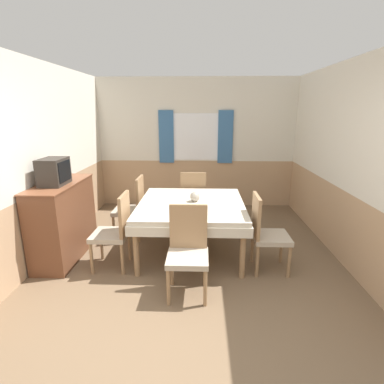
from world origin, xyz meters
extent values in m
plane|color=brown|center=(0.00, 0.00, 0.00)|extent=(16.00, 16.00, 0.00)
cube|color=silver|center=(0.00, 4.17, 1.77)|extent=(4.37, 0.05, 1.65)
cube|color=tan|center=(0.00, 4.17, 0.47)|extent=(4.37, 0.05, 0.95)
cube|color=white|center=(-0.01, 4.13, 1.44)|extent=(1.02, 0.01, 0.93)
cube|color=#386699|center=(-0.61, 4.11, 1.44)|extent=(0.30, 0.03, 1.05)
cube|color=#386699|center=(0.59, 4.11, 1.44)|extent=(0.30, 0.03, 1.05)
cube|color=silver|center=(-2.01, 2.07, 1.77)|extent=(0.05, 4.54, 1.65)
cube|color=tan|center=(-2.01, 2.07, 0.47)|extent=(0.05, 4.54, 0.95)
cube|color=silver|center=(2.01, 2.07, 1.77)|extent=(0.05, 4.54, 1.65)
cube|color=tan|center=(2.01, 2.07, 0.47)|extent=(0.05, 4.54, 0.95)
cube|color=beige|center=(-0.02, 1.93, 0.70)|extent=(1.44, 1.53, 0.06)
cube|color=beige|center=(-0.02, 1.93, 0.61)|extent=(1.47, 1.56, 0.12)
cylinder|color=#93704C|center=(-0.66, 1.25, 0.34)|extent=(0.07, 0.07, 0.67)
cylinder|color=#93704C|center=(0.62, 1.25, 0.34)|extent=(0.07, 0.07, 0.67)
cylinder|color=#93704C|center=(-0.66, 2.62, 0.34)|extent=(0.07, 0.07, 0.67)
cylinder|color=#93704C|center=(0.62, 2.62, 0.34)|extent=(0.07, 0.07, 0.67)
cylinder|color=#93704C|center=(-0.21, 3.18, 0.21)|extent=(0.04, 0.04, 0.41)
cylinder|color=#93704C|center=(0.17, 3.18, 0.21)|extent=(0.04, 0.04, 0.41)
cylinder|color=#93704C|center=(-0.21, 2.80, 0.21)|extent=(0.04, 0.04, 0.41)
cylinder|color=#93704C|center=(0.17, 2.80, 0.21)|extent=(0.04, 0.04, 0.41)
cube|color=tan|center=(-0.02, 2.99, 0.44)|extent=(0.44, 0.44, 0.06)
cube|color=#93704C|center=(-0.02, 2.79, 0.72)|extent=(0.42, 0.04, 0.51)
cylinder|color=#93704C|center=(-1.22, 2.22, 0.21)|extent=(0.04, 0.04, 0.41)
cylinder|color=#93704C|center=(-1.22, 2.60, 0.21)|extent=(0.04, 0.04, 0.41)
cylinder|color=#93704C|center=(-0.84, 2.22, 0.21)|extent=(0.04, 0.04, 0.41)
cylinder|color=#93704C|center=(-0.84, 2.60, 0.21)|extent=(0.04, 0.04, 0.41)
cube|color=tan|center=(-1.03, 2.41, 0.44)|extent=(0.44, 0.44, 0.06)
cube|color=#93704C|center=(-0.83, 2.41, 0.72)|extent=(0.04, 0.42, 0.51)
cylinder|color=#93704C|center=(0.17, 0.69, 0.21)|extent=(0.04, 0.04, 0.41)
cylinder|color=#93704C|center=(-0.21, 0.69, 0.21)|extent=(0.04, 0.04, 0.41)
cylinder|color=#93704C|center=(0.17, 1.07, 0.21)|extent=(0.04, 0.04, 0.41)
cylinder|color=#93704C|center=(-0.21, 1.07, 0.21)|extent=(0.04, 0.04, 0.41)
cube|color=tan|center=(-0.02, 0.88, 0.44)|extent=(0.44, 0.44, 0.06)
cube|color=#93704C|center=(-0.02, 1.08, 0.72)|extent=(0.42, 0.04, 0.51)
cylinder|color=#93704C|center=(1.18, 1.65, 0.21)|extent=(0.04, 0.04, 0.41)
cylinder|color=#93704C|center=(1.18, 1.27, 0.21)|extent=(0.04, 0.04, 0.41)
cylinder|color=#93704C|center=(0.80, 1.65, 0.21)|extent=(0.04, 0.04, 0.41)
cylinder|color=#93704C|center=(0.80, 1.27, 0.21)|extent=(0.04, 0.04, 0.41)
cube|color=tan|center=(0.99, 1.46, 0.44)|extent=(0.44, 0.44, 0.06)
cube|color=#93704C|center=(0.79, 1.46, 0.72)|extent=(0.04, 0.42, 0.51)
cylinder|color=#93704C|center=(-1.22, 1.27, 0.21)|extent=(0.04, 0.04, 0.41)
cylinder|color=#93704C|center=(-1.22, 1.65, 0.21)|extent=(0.04, 0.04, 0.41)
cylinder|color=#93704C|center=(-0.84, 1.27, 0.21)|extent=(0.04, 0.04, 0.41)
cylinder|color=#93704C|center=(-0.84, 1.65, 0.21)|extent=(0.04, 0.04, 0.41)
cube|color=tan|center=(-1.03, 1.46, 0.44)|extent=(0.44, 0.44, 0.06)
cube|color=#93704C|center=(-0.83, 1.46, 0.72)|extent=(0.04, 0.42, 0.51)
cube|color=brown|center=(-1.75, 1.73, 0.52)|extent=(0.44, 1.19, 1.05)
cube|color=brown|center=(-1.75, 1.73, 1.04)|extent=(0.46, 1.21, 0.02)
cube|color=#2D2823|center=(-1.75, 1.64, 1.22)|extent=(0.28, 0.39, 0.34)
cube|color=black|center=(-1.61, 1.64, 1.22)|extent=(0.01, 0.32, 0.26)
sphere|color=#A39989|center=(0.03, 1.98, 0.80)|extent=(0.14, 0.14, 0.14)
camera|label=1|loc=(0.13, -2.01, 1.97)|focal=28.00mm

